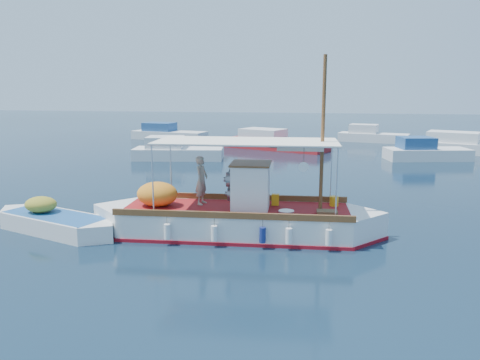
# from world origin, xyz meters

# --- Properties ---
(ground) EXTENTS (160.00, 160.00, 0.00)m
(ground) POSITION_xyz_m (0.00, 0.00, 0.00)
(ground) COLOR black
(ground) RESTS_ON ground
(fishing_caique) EXTENTS (10.10, 3.17, 6.17)m
(fishing_caique) POSITION_xyz_m (-0.69, -0.39, 0.54)
(fishing_caique) COLOR white
(fishing_caique) RESTS_ON ground
(dinghy) EXTENTS (5.15, 2.78, 1.34)m
(dinghy) POSITION_xyz_m (-6.95, -1.15, 0.28)
(dinghy) COLOR white
(dinghy) RESTS_ON ground
(bg_boat_nw) EXTENTS (6.46, 3.27, 1.80)m
(bg_boat_nw) POSITION_xyz_m (-7.87, 15.80, 0.49)
(bg_boat_nw) COLOR silver
(bg_boat_nw) RESTS_ON ground
(bg_boat_n) EXTENTS (9.01, 6.05, 1.80)m
(bg_boat_n) POSITION_xyz_m (-1.69, 22.69, 0.49)
(bg_boat_n) COLOR #A61B1F
(bg_boat_n) RESTS_ON ground
(bg_boat_ne) EXTENTS (5.95, 3.29, 1.80)m
(bg_boat_ne) POSITION_xyz_m (9.31, 18.45, 0.49)
(bg_boat_ne) COLOR silver
(bg_boat_ne) RESTS_ON ground
(bg_boat_e) EXTENTS (9.40, 5.77, 1.80)m
(bg_boat_e) POSITION_xyz_m (13.28, 22.60, 0.49)
(bg_boat_e) COLOR silver
(bg_boat_e) RESTS_ON ground
(bg_boat_far_w) EXTENTS (7.58, 3.65, 1.80)m
(bg_boat_far_w) POSITION_xyz_m (-12.63, 28.17, 0.49)
(bg_boat_far_w) COLOR silver
(bg_boat_far_w) RESTS_ON ground
(bg_boat_far_n) EXTENTS (6.54, 3.50, 1.80)m
(bg_boat_far_n) POSITION_xyz_m (6.77, 29.34, 0.49)
(bg_boat_far_n) COLOR silver
(bg_boat_far_n) RESTS_ON ground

